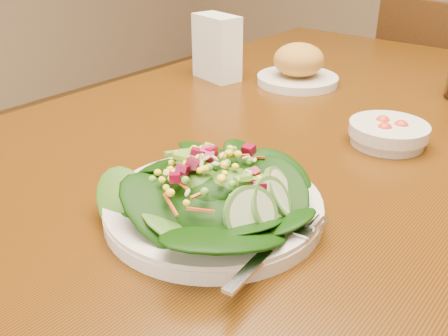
{
  "coord_description": "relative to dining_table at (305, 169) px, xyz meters",
  "views": [
    {
      "loc": [
        0.41,
        -0.75,
        1.08
      ],
      "look_at": [
        0.08,
        -0.34,
        0.81
      ],
      "focal_mm": 40.0,
      "sensor_mm": 36.0,
      "label": 1
    }
  ],
  "objects": [
    {
      "name": "chair_far",
      "position": [
        -0.03,
        0.94,
        -0.2
      ],
      "size": [
        0.49,
        0.49,
        0.85
      ],
      "rotation": [
        0.0,
        0.0,
        2.85
      ],
      "color": "#402610",
      "rests_on": "ground_plane"
    },
    {
      "name": "dining_table",
      "position": [
        0.0,
        0.0,
        0.0
      ],
      "size": [
        0.9,
        1.4,
        0.75
      ],
      "color": "#512D08",
      "rests_on": "ground_plane"
    },
    {
      "name": "bread_plate",
      "position": [
        -0.13,
        0.17,
        0.14
      ],
      "size": [
        0.18,
        0.18,
        0.09
      ],
      "color": "silver",
      "rests_on": "dining_table"
    },
    {
      "name": "salad_plate",
      "position": [
        0.09,
        -0.36,
        0.13
      ],
      "size": [
        0.27,
        0.27,
        0.08
      ],
      "rotation": [
        0.0,
        0.0,
        0.25
      ],
      "color": "silver",
      "rests_on": "dining_table"
    },
    {
      "name": "napkin_holder",
      "position": [
        -0.29,
        0.09,
        0.17
      ],
      "size": [
        0.12,
        0.08,
        0.14
      ],
      "rotation": [
        0.0,
        0.0,
        -0.23
      ],
      "color": "white",
      "rests_on": "dining_table"
    },
    {
      "name": "tomato_bowl",
      "position": [
        0.15,
        -0.02,
        0.12
      ],
      "size": [
        0.12,
        0.12,
        0.04
      ],
      "color": "silver",
      "rests_on": "dining_table"
    }
  ]
}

